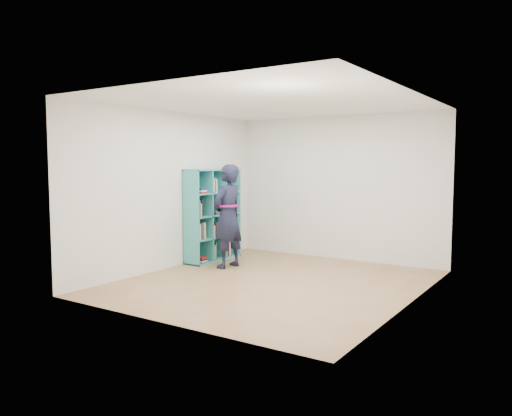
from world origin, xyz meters
The scene contains 9 objects.
floor centered at (0.00, 0.00, 0.00)m, with size 4.50×4.50×0.00m, color olive.
ceiling centered at (0.00, 0.00, 2.60)m, with size 4.50×4.50×0.00m, color white.
wall_left centered at (-2.00, 0.00, 1.30)m, with size 0.02×4.50×2.60m, color silver.
wall_right centered at (2.00, 0.00, 1.30)m, with size 0.02×4.50×2.60m, color silver.
wall_back centered at (0.00, 2.25, 1.30)m, with size 4.00×0.02×2.60m, color silver.
wall_front centered at (0.00, -2.25, 1.30)m, with size 4.00×0.02×2.60m, color silver.
bookshelf centered at (-1.84, 0.88, 0.80)m, with size 0.36×1.23×1.64m.
person centered at (-1.20, 0.51, 0.87)m, with size 0.46×0.66×1.73m.
smartphone centered at (-1.34, 0.61, 0.98)m, with size 0.01×0.10×0.12m.
Camera 1 is at (3.75, -6.13, 1.73)m, focal length 35.00 mm.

